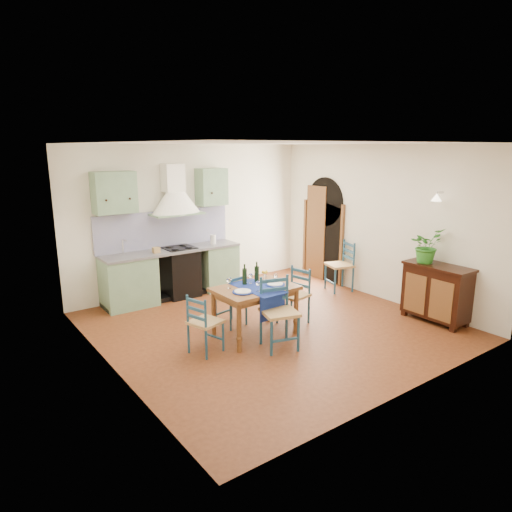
# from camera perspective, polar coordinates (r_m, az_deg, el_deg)

# --- Properties ---
(floor) EXTENTS (5.00, 5.00, 0.00)m
(floor) POSITION_cam_1_polar(r_m,az_deg,el_deg) (7.29, 1.86, -8.68)
(floor) COLOR #49210F
(floor) RESTS_ON ground
(back_wall) EXTENTS (5.00, 0.96, 2.80)m
(back_wall) POSITION_cam_1_polar(r_m,az_deg,el_deg) (8.62, -10.02, 1.92)
(back_wall) COLOR silver
(back_wall) RESTS_ON ground
(right_wall) EXTENTS (0.26, 5.00, 2.80)m
(right_wall) POSITION_cam_1_polar(r_m,az_deg,el_deg) (8.81, 13.71, 3.89)
(right_wall) COLOR silver
(right_wall) RESTS_ON ground
(left_wall) EXTENTS (0.04, 5.00, 2.80)m
(left_wall) POSITION_cam_1_polar(r_m,az_deg,el_deg) (5.72, -18.17, -0.85)
(left_wall) COLOR silver
(left_wall) RESTS_ON ground
(ceiling) EXTENTS (5.00, 5.00, 0.01)m
(ceiling) POSITION_cam_1_polar(r_m,az_deg,el_deg) (6.75, 2.04, 13.96)
(ceiling) COLOR white
(ceiling) RESTS_ON back_wall
(dining_table) EXTENTS (1.19, 0.90, 1.07)m
(dining_table) POSITION_cam_1_polar(r_m,az_deg,el_deg) (6.70, -0.04, -4.62)
(dining_table) COLOR brown
(dining_table) RESTS_ON ground
(chair_near) EXTENTS (0.57, 0.57, 0.99)m
(chair_near) POSITION_cam_1_polar(r_m,az_deg,el_deg) (6.38, 2.84, -7.03)
(chair_near) COLOR navy
(chair_near) RESTS_ON ground
(chair_far) EXTENTS (0.46, 0.46, 0.85)m
(chair_far) POSITION_cam_1_polar(r_m,az_deg,el_deg) (7.15, -3.00, -5.36)
(chair_far) COLOR navy
(chair_far) RESTS_ON ground
(chair_left) EXTENTS (0.48, 0.48, 0.83)m
(chair_left) POSITION_cam_1_polar(r_m,az_deg,el_deg) (6.26, -6.52, -8.34)
(chair_left) COLOR navy
(chair_left) RESTS_ON ground
(chair_right) EXTENTS (0.48, 0.48, 0.89)m
(chair_right) POSITION_cam_1_polar(r_m,az_deg,el_deg) (7.28, 4.84, -4.89)
(chair_right) COLOR navy
(chair_right) RESTS_ON ground
(chair_spare) EXTENTS (0.57, 0.57, 0.97)m
(chair_spare) POSITION_cam_1_polar(r_m,az_deg,el_deg) (9.02, 10.58, -1.16)
(chair_spare) COLOR navy
(chair_spare) RESTS_ON ground
(sideboard) EXTENTS (0.50, 1.05, 0.94)m
(sideboard) POSITION_cam_1_polar(r_m,az_deg,el_deg) (7.85, 21.62, -4.07)
(sideboard) COLOR black
(sideboard) RESTS_ON ground
(potted_plant) EXTENTS (0.51, 0.44, 0.56)m
(potted_plant) POSITION_cam_1_polar(r_m,az_deg,el_deg) (7.77, 20.51, 1.23)
(potted_plant) COLOR #297421
(potted_plant) RESTS_ON sideboard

